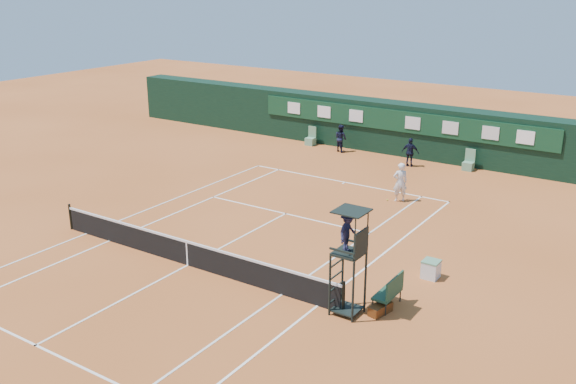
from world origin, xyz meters
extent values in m
plane|color=#BD612C|center=(0.00, 0.00, 0.00)|extent=(90.00, 90.00, 0.00)
cube|color=white|center=(0.00, 11.88, 0.01)|extent=(11.05, 0.08, 0.01)
cube|color=white|center=(5.49, 0.00, 0.01)|extent=(0.08, 23.85, 0.01)
cube|color=silver|center=(-5.49, 0.00, 0.01)|extent=(0.08, 23.85, 0.01)
cube|color=silver|center=(4.12, 0.00, 0.01)|extent=(0.08, 23.85, 0.01)
cube|color=silver|center=(-4.12, 0.00, 0.01)|extent=(0.08, 23.85, 0.01)
cube|color=white|center=(0.00, 6.40, 0.01)|extent=(8.31, 0.08, 0.01)
cube|color=white|center=(0.00, -6.40, 0.01)|extent=(8.31, 0.08, 0.01)
cube|color=silver|center=(0.00, 0.00, 0.01)|extent=(0.08, 12.88, 0.01)
cube|color=silver|center=(0.00, 11.73, 0.01)|extent=(0.08, 0.30, 0.01)
cube|color=black|center=(0.00, 0.00, 0.45)|extent=(12.60, 0.04, 0.90)
cube|color=silver|center=(0.00, 0.00, 0.93)|extent=(12.80, 0.06, 0.08)
cube|color=white|center=(0.00, 0.00, 0.46)|extent=(0.06, 0.05, 0.92)
cylinder|color=black|center=(6.40, 0.00, 0.55)|extent=(0.10, 0.10, 1.10)
cylinder|color=black|center=(-6.40, 0.00, 0.55)|extent=(0.10, 0.10, 1.10)
cube|color=black|center=(0.00, 18.75, 1.50)|extent=(40.00, 1.50, 3.00)
cube|color=#0F3920|center=(0.00, 17.94, 2.10)|extent=(18.00, 0.10, 1.20)
cube|color=white|center=(-7.00, 17.87, 2.10)|extent=(0.90, 0.04, 0.70)
cube|color=white|center=(-4.80, 17.87, 2.10)|extent=(0.90, 0.04, 0.70)
cube|color=white|center=(-2.60, 17.87, 2.10)|extent=(0.90, 0.04, 0.70)
cube|color=silver|center=(1.00, 17.87, 2.10)|extent=(0.90, 0.04, 0.70)
cube|color=silver|center=(3.20, 17.87, 2.10)|extent=(0.90, 0.04, 0.70)
cube|color=silver|center=(5.40, 17.87, 2.10)|extent=(0.90, 0.04, 0.70)
cube|color=white|center=(7.20, 17.87, 2.10)|extent=(0.90, 0.04, 0.70)
cube|color=#639773|center=(-5.50, 17.45, 0.23)|extent=(0.55, 0.50, 0.46)
cube|color=#568460|center=(-5.50, 17.67, 0.80)|extent=(0.55, 0.06, 0.70)
cube|color=#5D8F6C|center=(4.50, 17.45, 0.23)|extent=(0.55, 0.50, 0.46)
cube|color=#5B8B69|center=(4.50, 17.67, 0.80)|extent=(0.55, 0.06, 0.70)
cylinder|color=black|center=(6.08, -0.30, 1.00)|extent=(0.07, 0.07, 2.00)
cylinder|color=black|center=(6.08, 0.50, 1.00)|extent=(0.07, 0.07, 2.00)
cylinder|color=black|center=(6.88, -0.30, 1.00)|extent=(0.07, 0.07, 2.00)
cylinder|color=black|center=(6.88, 0.50, 1.00)|extent=(0.07, 0.07, 2.00)
cube|color=black|center=(6.48, 0.10, 2.04)|extent=(0.85, 0.85, 0.08)
cube|color=black|center=(6.88, 0.10, 2.45)|extent=(0.06, 0.85, 0.80)
cube|color=black|center=(6.48, -0.32, 2.25)|extent=(0.85, 0.05, 0.06)
cube|color=black|center=(6.48, 0.52, 2.25)|extent=(0.85, 0.05, 0.06)
cylinder|color=black|center=(6.88, -0.30, 2.90)|extent=(0.04, 0.04, 1.00)
cylinder|color=black|center=(6.88, 0.50, 2.90)|extent=(0.04, 0.04, 1.00)
cube|color=black|center=(6.53, 0.10, 3.40)|extent=(0.95, 0.95, 0.04)
cube|color=black|center=(6.48, 0.10, 0.15)|extent=(0.80, 0.80, 0.05)
cube|color=black|center=(6.08, 0.10, 0.40)|extent=(0.04, 0.80, 0.04)
cube|color=black|center=(6.08, 0.10, 0.80)|extent=(0.04, 0.80, 0.04)
cube|color=black|center=(6.08, 0.10, 1.20)|extent=(0.04, 0.80, 0.04)
cube|color=black|center=(6.08, 0.10, 1.60)|extent=(0.04, 0.80, 0.04)
imported|color=#1A1A35|center=(6.43, 0.10, 2.72)|extent=(0.47, 0.82, 1.28)
cube|color=#193E2A|center=(7.32, 1.17, 0.45)|extent=(0.55, 1.20, 0.08)
cube|color=#1A432C|center=(7.57, 1.17, 0.80)|extent=(0.06, 1.20, 0.60)
cylinder|color=black|center=(7.10, 0.62, 0.20)|extent=(0.04, 0.04, 0.41)
cylinder|color=black|center=(7.54, 0.62, 0.20)|extent=(0.04, 0.04, 0.41)
cylinder|color=black|center=(7.10, 1.72, 0.20)|extent=(0.04, 0.04, 0.41)
cylinder|color=black|center=(7.54, 1.72, 0.20)|extent=(0.04, 0.04, 0.41)
cube|color=black|center=(7.36, 0.65, 0.15)|extent=(0.52, 0.88, 0.31)
cube|color=silver|center=(7.72, 3.89, 0.30)|extent=(0.55, 0.55, 0.60)
cube|color=#5A8A67|center=(7.72, 3.89, 0.62)|extent=(0.57, 0.57, 0.05)
sphere|color=#C8D231|center=(2.99, 10.49, 0.04)|extent=(0.07, 0.07, 0.07)
imported|color=silver|center=(3.48, 10.75, 0.93)|extent=(0.80, 0.77, 1.85)
imported|color=black|center=(-3.18, 17.12, 0.82)|extent=(0.96, 0.86, 1.64)
imported|color=black|center=(1.56, 16.42, 0.80)|extent=(0.99, 0.53, 1.60)
camera|label=1|loc=(14.71, -15.67, 9.90)|focal=40.00mm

